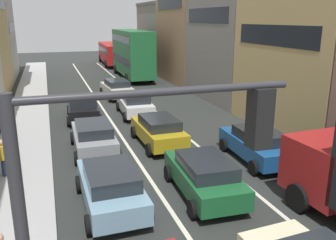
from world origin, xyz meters
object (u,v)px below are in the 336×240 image
(traffic_light_pole, at_px, (125,215))
(sedan_centre_lane_fifth, at_px, (117,88))
(bus_mid_queue_primary, at_px, (132,52))
(pedestrian_mid_sidewalk, at_px, (2,156))
(hatchback_centre_lane_third, at_px, (158,130))
(sedan_left_lane_third, at_px, (94,137))
(wagon_left_lane_second, at_px, (111,186))
(pedestrian_near_kerb, at_px, (8,147))
(coupe_centre_lane_fourth, at_px, (135,104))
(sedan_right_lane_behind_truck, at_px, (257,144))
(bus_far_queue_secondary, at_px, (112,52))
(sedan_left_lane_fourth, at_px, (83,107))
(sedan_centre_lane_second, at_px, (204,175))

(traffic_light_pole, distance_m, sedan_centre_lane_fifth, 25.23)
(bus_mid_queue_primary, bearing_deg, pedestrian_mid_sidewalk, 156.33)
(hatchback_centre_lane_third, distance_m, sedan_left_lane_third, 3.27)
(wagon_left_lane_second, xyz_separation_m, pedestrian_near_kerb, (-3.60, 4.79, 0.15))
(sedan_left_lane_third, distance_m, coupe_centre_lane_fourth, 7.02)
(sedan_left_lane_third, relative_size, sedan_centre_lane_fifth, 0.98)
(pedestrian_near_kerb, bearing_deg, sedan_right_lane_behind_truck, 172.51)
(pedestrian_mid_sidewalk, bearing_deg, traffic_light_pole, -85.78)
(wagon_left_lane_second, bearing_deg, bus_far_queue_secondary, -10.64)
(coupe_centre_lane_fourth, relative_size, pedestrian_mid_sidewalk, 2.64)
(traffic_light_pole, relative_size, sedan_centre_lane_fifth, 1.25)
(sedan_left_lane_fourth, bearing_deg, sedan_centre_lane_second, -161.66)
(sedan_centre_lane_fifth, xyz_separation_m, sedan_right_lane_behind_truck, (3.49, -15.47, 0.00))
(pedestrian_near_kerb, bearing_deg, sedan_left_lane_fourth, -112.60)
(sedan_right_lane_behind_truck, bearing_deg, sedan_left_lane_third, 65.96)
(bus_mid_queue_primary, bearing_deg, pedestrian_near_kerb, 155.49)
(sedan_centre_lane_second, relative_size, wagon_left_lane_second, 1.02)
(sedan_right_lane_behind_truck, distance_m, pedestrian_near_kerb, 10.96)
(sedan_left_lane_fourth, bearing_deg, hatchback_centre_lane_third, -149.17)
(hatchback_centre_lane_third, height_order, pedestrian_near_kerb, pedestrian_near_kerb)
(wagon_left_lane_second, xyz_separation_m, sedan_centre_lane_fifth, (3.54, 17.59, 0.00))
(wagon_left_lane_second, relative_size, sedan_left_lane_third, 1.00)
(sedan_left_lane_third, relative_size, bus_mid_queue_primary, 0.41)
(sedan_centre_lane_fifth, bearing_deg, bus_mid_queue_primary, -24.09)
(sedan_centre_lane_second, relative_size, sedan_left_lane_fourth, 1.00)
(traffic_light_pole, height_order, sedan_centre_lane_second, traffic_light_pole)
(bus_far_queue_secondary, relative_size, pedestrian_mid_sidewalk, 6.38)
(coupe_centre_lane_fourth, height_order, sedan_left_lane_fourth, same)
(sedan_centre_lane_second, relative_size, sedan_centre_lane_fifth, 0.99)
(bus_mid_queue_primary, height_order, bus_far_queue_secondary, bus_mid_queue_primary)
(wagon_left_lane_second, relative_size, sedan_right_lane_behind_truck, 0.99)
(sedan_centre_lane_second, bearing_deg, bus_far_queue_secondary, -2.34)
(sedan_centre_lane_fifth, distance_m, bus_mid_queue_primary, 10.42)
(sedan_centre_lane_second, xyz_separation_m, sedan_left_lane_third, (-3.23, 5.74, 0.00))
(sedan_left_lane_fourth, xyz_separation_m, bus_far_queue_secondary, (6.74, 27.76, 0.96))
(hatchback_centre_lane_third, relative_size, sedan_centre_lane_fifth, 0.98)
(sedan_centre_lane_second, height_order, sedan_right_lane_behind_truck, same)
(bus_mid_queue_primary, bearing_deg, sedan_right_lane_behind_truck, -179.13)
(traffic_light_pole, xyz_separation_m, hatchback_centre_lane_third, (4.30, 12.63, -3.02))
(sedan_centre_lane_fifth, bearing_deg, sedan_centre_lane_second, 175.70)
(sedan_left_lane_fourth, xyz_separation_m, pedestrian_mid_sidewalk, (-3.96, -8.01, 0.15))
(bus_mid_queue_primary, relative_size, pedestrian_mid_sidewalk, 6.35)
(sedan_left_lane_third, bearing_deg, pedestrian_mid_sidewalk, 116.55)
(sedan_centre_lane_fifth, bearing_deg, coupe_centre_lane_fourth, 177.21)
(hatchback_centre_lane_third, bearing_deg, wagon_left_lane_second, 147.60)
(sedan_centre_lane_second, height_order, hatchback_centre_lane_third, same)
(coupe_centre_lane_fourth, distance_m, pedestrian_mid_sidewalk, 10.82)
(traffic_light_pole, xyz_separation_m, sedan_right_lane_behind_truck, (7.92, 9.18, -3.02))
(sedan_right_lane_behind_truck, bearing_deg, hatchback_centre_lane_third, 48.83)
(pedestrian_mid_sidewalk, bearing_deg, bus_mid_queue_primary, 54.92)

